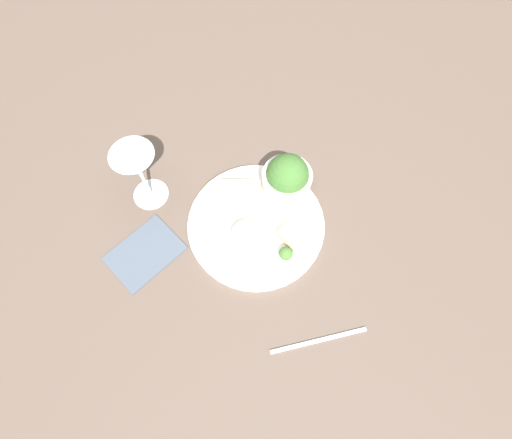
# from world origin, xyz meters

# --- Properties ---
(ground_plane) EXTENTS (4.00, 4.00, 0.00)m
(ground_plane) POSITION_xyz_m (0.00, 0.00, 0.00)
(ground_plane) COLOR brown
(dinner_plate) EXTENTS (0.30, 0.30, 0.01)m
(dinner_plate) POSITION_xyz_m (0.00, 0.00, 0.01)
(dinner_plate) COLOR white
(dinner_plate) RESTS_ON ground_plane
(salad_bowl) EXTENTS (0.11, 0.11, 0.10)m
(salad_bowl) POSITION_xyz_m (0.11, 0.04, 0.05)
(salad_bowl) COLOR white
(salad_bowl) RESTS_ON dinner_plate
(sauce_ramekin) EXTENTS (0.06, 0.06, 0.03)m
(sauce_ramekin) POSITION_xyz_m (-0.04, -0.02, 0.03)
(sauce_ramekin) COLOR beige
(sauce_ramekin) RESTS_ON dinner_plate
(cheese_toast_near) EXTENTS (0.11, 0.10, 0.03)m
(cheese_toast_near) POSITION_xyz_m (0.01, 0.08, 0.03)
(cheese_toast_near) COLOR #D1B27F
(cheese_toast_near) RESTS_ON dinner_plate
(cheese_toast_far) EXTENTS (0.09, 0.06, 0.03)m
(cheese_toast_far) POSITION_xyz_m (0.06, -0.07, 0.03)
(cheese_toast_far) COLOR #D1B27F
(cheese_toast_far) RESTS_ON dinner_plate
(wine_glass) EXTENTS (0.09, 0.09, 0.16)m
(wine_glass) POSITION_xyz_m (-0.15, 0.20, 0.12)
(wine_glass) COLOR silver
(wine_glass) RESTS_ON ground_plane
(garnish) EXTENTS (0.03, 0.03, 0.03)m
(garnish) POSITION_xyz_m (0.01, -0.10, 0.03)
(garnish) COLOR #477533
(garnish) RESTS_ON dinner_plate
(napkin) EXTENTS (0.16, 0.13, 0.01)m
(napkin) POSITION_xyz_m (-0.23, 0.09, 0.00)
(napkin) COLOR #4C5666
(napkin) RESTS_ON ground_plane
(fork) EXTENTS (0.18, 0.08, 0.01)m
(fork) POSITION_xyz_m (-0.04, -0.27, 0.00)
(fork) COLOR silver
(fork) RESTS_ON ground_plane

